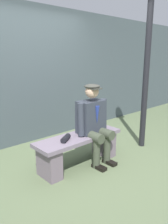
% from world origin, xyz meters
% --- Properties ---
extents(ground_plane, '(30.00, 30.00, 0.00)m').
position_xyz_m(ground_plane, '(0.00, 0.00, 0.00)').
color(ground_plane, '#5B6A49').
extents(bench, '(1.41, 0.44, 0.47)m').
position_xyz_m(bench, '(0.00, 0.00, 0.29)').
color(bench, slate).
rests_on(bench, ground).
extents(seated_man, '(0.59, 0.55, 1.23)m').
position_xyz_m(seated_man, '(-0.24, 0.06, 0.67)').
color(seated_man, '#313641').
rests_on(seated_man, ground).
extents(rolled_magazine, '(0.22, 0.18, 0.08)m').
position_xyz_m(rolled_magazine, '(0.28, 0.03, 0.51)').
color(rolled_magazine, black).
rests_on(rolled_magazine, bench).
extents(stadium_wall, '(12.00, 0.24, 2.57)m').
position_xyz_m(stadium_wall, '(0.00, -1.50, 1.28)').
color(stadium_wall, '#434E54').
rests_on(stadium_wall, ground).
extents(lamp_post, '(0.28, 0.28, 2.99)m').
position_xyz_m(lamp_post, '(-1.37, 0.22, 1.99)').
color(lamp_post, black).
rests_on(lamp_post, ground).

